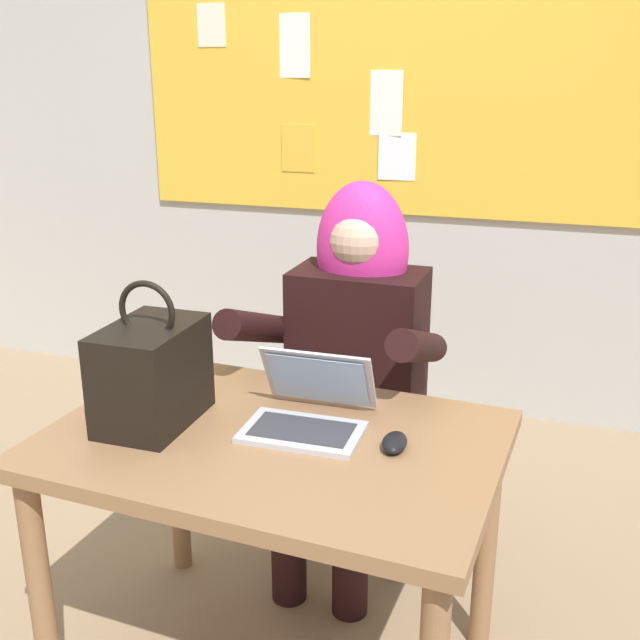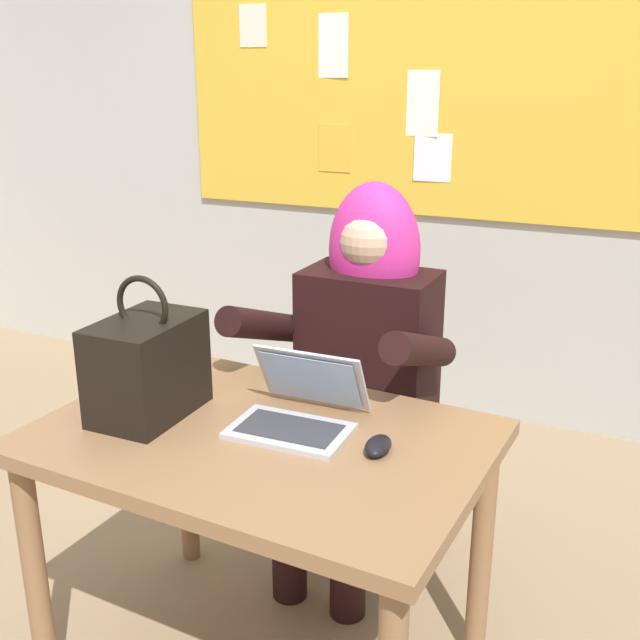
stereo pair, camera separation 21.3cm
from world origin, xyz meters
name	(u,v)px [view 2 (the right image)]	position (x,y,z in m)	size (l,w,h in m)	color
wall_back_bulletin	(430,124)	(0.00, 1.93, 1.35)	(6.06, 2.11, 2.68)	#B2B2AD
desk_main	(261,469)	(0.16, 0.01, 0.63)	(1.16, 0.83, 0.73)	#8E6642
chair_at_desk	(372,400)	(0.18, 0.75, 0.52)	(0.45, 0.45, 0.91)	#4C1E19
person_costumed	(360,349)	(0.19, 0.62, 0.75)	(0.60, 0.61, 1.26)	black
laptop	(298,410)	(0.23, 0.09, 0.77)	(0.30, 0.29, 0.18)	#B7B7BC
computer_mouse	(378,446)	(0.46, 0.04, 0.74)	(0.06, 0.10, 0.03)	black
handbag	(147,366)	(-0.16, -0.01, 0.86)	(0.20, 0.30, 0.38)	black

